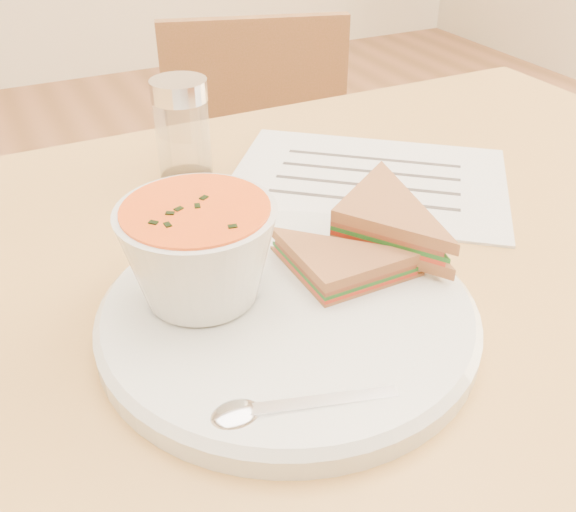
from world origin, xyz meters
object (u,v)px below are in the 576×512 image
plate (288,316)px  condiment_shaker (183,129)px  soup_bowl (200,257)px  dining_table (343,480)px  chair_far (270,249)px

plate → condiment_shaker: condiment_shaker is taller
soup_bowl → condiment_shaker: 0.26m
dining_table → condiment_shaker: 0.49m
chair_far → plate: bearing=83.5°
chair_far → soup_bowl: bearing=77.5°
plate → condiment_shaker: size_ratio=2.69×
soup_bowl → chair_far: bearing=60.7°
plate → condiment_shaker: (0.01, 0.29, 0.05)m
chair_far → condiment_shaker: size_ratio=7.20×
dining_table → chair_far: 0.53m
dining_table → soup_bowl: soup_bowl is taller
condiment_shaker → soup_bowl: bearing=-105.7°
chair_far → condiment_shaker: (-0.24, -0.31, 0.41)m
dining_table → chair_far: chair_far is taller
dining_table → condiment_shaker: bearing=118.8°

